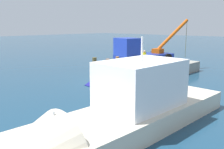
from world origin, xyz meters
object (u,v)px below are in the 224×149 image
dock_worker (144,60)px  salvaged_car (110,76)px  crane_truck (138,51)px  moored_yacht (101,130)px

dock_worker → salvaged_car: bearing=-27.3°
crane_truck → salvaged_car: (5.47, 0.98, -1.73)m
salvaged_car → moored_yacht: moored_yacht is taller
crane_truck → moored_yacht: crane_truck is taller
dock_worker → salvaged_car: dock_worker is taller
crane_truck → salvaged_car: 5.82m
crane_truck → salvaged_car: bearing=10.2°
salvaged_car → dock_worker: bearing=152.7°
moored_yacht → dock_worker: bearing=-152.4°
dock_worker → salvaged_car: (3.03, -1.56, -1.32)m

